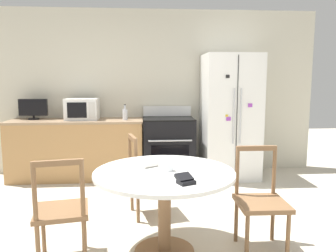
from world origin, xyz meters
The scene contains 15 objects.
ground_plane centered at (0.00, 0.00, 0.00)m, with size 14.00×14.00×0.00m, color beige.
back_wall centered at (0.00, 2.65, 1.30)m, with size 5.20×0.10×2.60m.
kitchen_counter centered at (-1.21, 2.29, 0.45)m, with size 2.00×0.64×0.90m.
refrigerator centered at (1.12, 2.21, 0.94)m, with size 0.82×0.77×1.88m.
oven_range centered at (0.18, 2.26, 0.47)m, with size 0.77×0.68×1.08m.
microwave centered at (-1.12, 2.31, 1.06)m, with size 0.48×0.37×0.32m.
countertop_tv centered at (-1.86, 2.37, 1.07)m, with size 0.42×0.16×0.31m.
counter_bottle centered at (-0.47, 2.20, 0.99)m, with size 0.07×0.07×0.24m.
dining_table centered at (-0.03, -0.03, 0.59)m, with size 1.19×1.19×0.73m.
dining_chair_right centered at (0.82, -0.02, 0.43)m, with size 0.43×0.43×0.90m.
dining_chair_far centered at (-0.16, 0.80, 0.43)m, with size 0.50×0.50×0.90m.
dining_chair_left centered at (-0.87, -0.12, 0.43)m, with size 0.49×0.49×0.90m.
candle_glass centered at (0.01, -0.03, 0.77)m, with size 0.09×0.09×0.08m.
folded_napkin centered at (-0.14, 0.10, 0.76)m, with size 0.15×0.12×0.05m.
wallet centered at (0.10, -0.38, 0.76)m, with size 0.16×0.17×0.07m.
Camera 1 is at (-0.20, -2.70, 1.49)m, focal length 35.00 mm.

